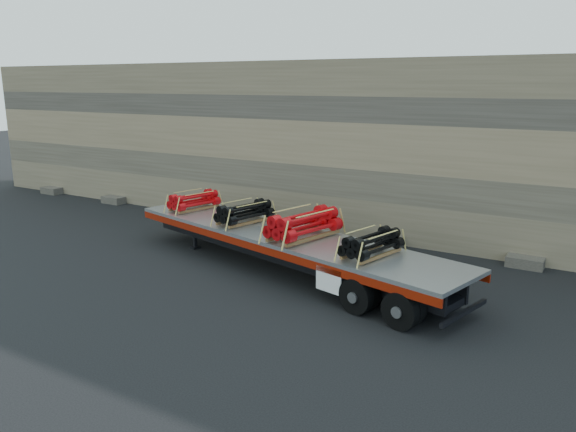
# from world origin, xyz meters

# --- Properties ---
(ground) EXTENTS (120.00, 120.00, 0.00)m
(ground) POSITION_xyz_m (0.00, 0.00, 0.00)
(ground) COLOR black
(ground) RESTS_ON ground
(rock_wall) EXTENTS (44.00, 3.00, 7.00)m
(rock_wall) POSITION_xyz_m (0.00, 6.50, 3.50)
(rock_wall) COLOR #7A6B54
(rock_wall) RESTS_ON ground
(trailer) EXTENTS (13.28, 5.53, 1.31)m
(trailer) POSITION_xyz_m (0.18, 0.14, 0.65)
(trailer) COLOR #B6B9BE
(trailer) RESTS_ON ground
(bundle_front) EXTENTS (1.36, 2.05, 0.67)m
(bundle_front) POSITION_xyz_m (-4.64, 1.31, 1.64)
(bundle_front) COLOR red
(bundle_front) RESTS_ON trailer
(bundle_midfront) EXTENTS (1.43, 2.16, 0.70)m
(bundle_midfront) POSITION_xyz_m (-1.73, 0.61, 1.66)
(bundle_midfront) COLOR black
(bundle_midfront) RESTS_ON trailer
(bundle_midrear) EXTENTS (1.75, 2.65, 0.86)m
(bundle_midrear) POSITION_xyz_m (1.04, -0.07, 1.74)
(bundle_midrear) COLOR red
(bundle_midrear) RESTS_ON trailer
(bundle_rear) EXTENTS (1.39, 2.09, 0.68)m
(bundle_rear) POSITION_xyz_m (3.62, -0.70, 1.65)
(bundle_rear) COLOR black
(bundle_rear) RESTS_ON trailer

